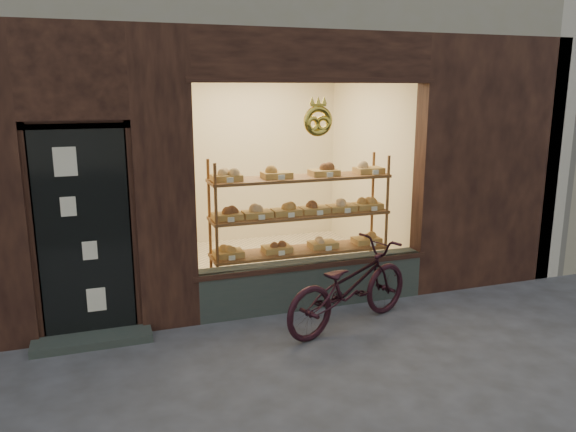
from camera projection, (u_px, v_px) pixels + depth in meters
name	position (u px, v px, depth m)	size (l,w,h in m)	color
ground	(357.00, 407.00, 4.50)	(90.00, 90.00, 0.00)	#373737
display_shelf	(300.00, 225.00, 6.80)	(2.20, 0.45, 1.70)	brown
bicycle	(349.00, 286.00, 5.94)	(0.60, 1.72, 0.90)	black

